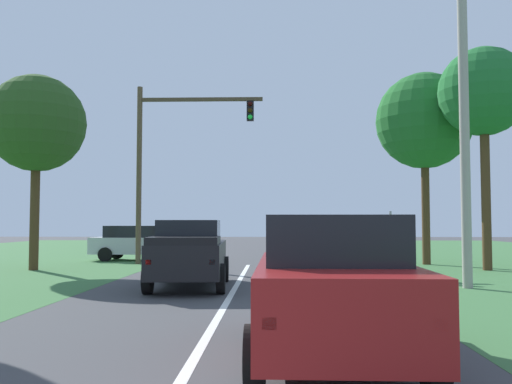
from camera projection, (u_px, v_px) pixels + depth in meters
ground_plane at (231, 294)px, 14.49m from camera, size 120.00×120.00×0.00m
red_suv_near at (331, 283)px, 7.80m from camera, size 2.27×4.84×1.96m
pickup_truck_lead at (190, 253)px, 16.03m from camera, size 2.33×5.00×1.94m
traffic_light at (169, 150)px, 25.49m from camera, size 5.78×0.40×8.13m
keep_moving_sign at (391, 235)px, 18.57m from camera, size 0.60×0.09×2.25m
oak_tree_right at (424, 121)px, 25.31m from camera, size 4.36×4.36×8.68m
crossing_suv_far at (139, 242)px, 27.71m from camera, size 4.71×2.18×1.72m
utility_pole_right at (464, 109)px, 16.17m from camera, size 0.28×0.28×10.34m
extra_tree_1 at (37, 124)px, 22.26m from camera, size 3.87×3.87×7.78m
extra_tree_2 at (484, 93)px, 22.25m from camera, size 3.54×3.54×8.88m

